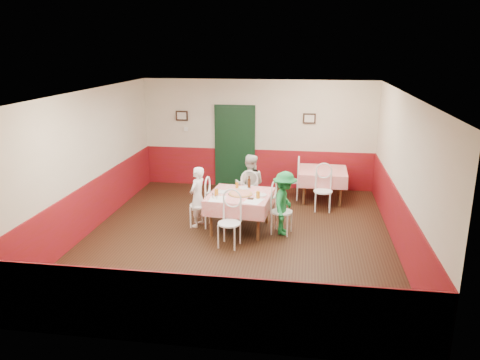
# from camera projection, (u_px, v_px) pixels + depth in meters

# --- Properties ---
(floor) EXTENTS (7.00, 7.00, 0.00)m
(floor) POSITION_uv_depth(u_px,v_px,m) (238.00, 237.00, 9.15)
(floor) COLOR black
(floor) RESTS_ON ground
(ceiling) EXTENTS (7.00, 7.00, 0.00)m
(ceiling) POSITION_uv_depth(u_px,v_px,m) (237.00, 93.00, 8.38)
(ceiling) COLOR white
(ceiling) RESTS_ON back_wall
(back_wall) EXTENTS (6.00, 0.10, 2.80)m
(back_wall) POSITION_uv_depth(u_px,v_px,m) (258.00, 134.00, 12.09)
(back_wall) COLOR beige
(back_wall) RESTS_ON ground
(front_wall) EXTENTS (6.00, 0.10, 2.80)m
(front_wall) POSITION_uv_depth(u_px,v_px,m) (192.00, 244.00, 5.44)
(front_wall) COLOR beige
(front_wall) RESTS_ON ground
(left_wall) EXTENTS (0.10, 7.00, 2.80)m
(left_wall) POSITION_uv_depth(u_px,v_px,m) (87.00, 163.00, 9.19)
(left_wall) COLOR beige
(left_wall) RESTS_ON ground
(right_wall) EXTENTS (0.10, 7.00, 2.80)m
(right_wall) POSITION_uv_depth(u_px,v_px,m) (403.00, 175.00, 8.34)
(right_wall) COLOR beige
(right_wall) RESTS_ON ground
(wainscot_back) EXTENTS (6.00, 0.03, 1.00)m
(wainscot_back) POSITION_uv_depth(u_px,v_px,m) (258.00, 168.00, 12.33)
(wainscot_back) COLOR maroon
(wainscot_back) RESTS_ON ground
(wainscot_front) EXTENTS (6.00, 0.03, 1.00)m
(wainscot_front) POSITION_uv_depth(u_px,v_px,m) (194.00, 311.00, 5.70)
(wainscot_front) COLOR maroon
(wainscot_front) RESTS_ON ground
(wainscot_left) EXTENTS (0.03, 7.00, 1.00)m
(wainscot_left) POSITION_uv_depth(u_px,v_px,m) (92.00, 206.00, 9.43)
(wainscot_left) COLOR maroon
(wainscot_left) RESTS_ON ground
(wainscot_right) EXTENTS (0.03, 7.00, 1.00)m
(wainscot_right) POSITION_uv_depth(u_px,v_px,m) (398.00, 222.00, 8.59)
(wainscot_right) COLOR maroon
(wainscot_right) RESTS_ON ground
(door) EXTENTS (0.96, 0.06, 2.10)m
(door) POSITION_uv_depth(u_px,v_px,m) (235.00, 147.00, 12.22)
(door) COLOR black
(door) RESTS_ON ground
(picture_left) EXTENTS (0.32, 0.03, 0.26)m
(picture_left) POSITION_uv_depth(u_px,v_px,m) (182.00, 116.00, 12.20)
(picture_left) COLOR black
(picture_left) RESTS_ON back_wall
(picture_right) EXTENTS (0.32, 0.03, 0.26)m
(picture_right) POSITION_uv_depth(u_px,v_px,m) (309.00, 119.00, 11.74)
(picture_right) COLOR black
(picture_right) RESTS_ON back_wall
(thermostat) EXTENTS (0.10, 0.03, 0.10)m
(thermostat) POSITION_uv_depth(u_px,v_px,m) (186.00, 129.00, 12.28)
(thermostat) COLOR white
(thermostat) RESTS_ON back_wall
(main_table) EXTENTS (1.33, 1.33, 0.77)m
(main_table) POSITION_uv_depth(u_px,v_px,m) (240.00, 212.00, 9.46)
(main_table) COLOR red
(main_table) RESTS_ON ground
(second_table) EXTENTS (1.14, 1.14, 0.77)m
(second_table) POSITION_uv_depth(u_px,v_px,m) (322.00, 185.00, 11.27)
(second_table) COLOR red
(second_table) RESTS_ON ground
(chair_left) EXTENTS (0.44, 0.44, 0.90)m
(chair_left) POSITION_uv_depth(u_px,v_px,m) (200.00, 205.00, 9.63)
(chair_left) COLOR white
(chair_left) RESTS_ON ground
(chair_right) EXTENTS (0.50, 0.50, 0.90)m
(chair_right) POSITION_uv_depth(u_px,v_px,m) (282.00, 212.00, 9.24)
(chair_right) COLOR white
(chair_right) RESTS_ON ground
(chair_far) EXTENTS (0.48, 0.48, 0.90)m
(chair_far) POSITION_uv_depth(u_px,v_px,m) (249.00, 196.00, 10.23)
(chair_far) COLOR white
(chair_far) RESTS_ON ground
(chair_near) EXTENTS (0.49, 0.49, 0.90)m
(chair_near) POSITION_uv_depth(u_px,v_px,m) (229.00, 224.00, 8.64)
(chair_near) COLOR white
(chair_near) RESTS_ON ground
(chair_second_a) EXTENTS (0.43, 0.43, 0.90)m
(chair_second_a) POSITION_uv_depth(u_px,v_px,m) (291.00, 181.00, 11.36)
(chair_second_a) COLOR white
(chair_second_a) RESTS_ON ground
(chair_second_b) EXTENTS (0.43, 0.43, 0.90)m
(chair_second_b) POSITION_uv_depth(u_px,v_px,m) (323.00, 191.00, 10.54)
(chair_second_b) COLOR white
(chair_second_b) RESTS_ON ground
(pizza) EXTENTS (0.50, 0.50, 0.03)m
(pizza) POSITION_uv_depth(u_px,v_px,m) (241.00, 194.00, 9.31)
(pizza) COLOR #B74723
(pizza) RESTS_ON main_table
(plate_left) EXTENTS (0.27, 0.27, 0.01)m
(plate_left) POSITION_uv_depth(u_px,v_px,m) (221.00, 192.00, 9.46)
(plate_left) COLOR white
(plate_left) RESTS_ON main_table
(plate_right) EXTENTS (0.27, 0.27, 0.01)m
(plate_right) POSITION_uv_depth(u_px,v_px,m) (260.00, 195.00, 9.27)
(plate_right) COLOR white
(plate_right) RESTS_ON main_table
(plate_far) EXTENTS (0.27, 0.27, 0.01)m
(plate_far) POSITION_uv_depth(u_px,v_px,m) (244.00, 188.00, 9.73)
(plate_far) COLOR white
(plate_far) RESTS_ON main_table
(glass_a) EXTENTS (0.09, 0.09, 0.15)m
(glass_a) POSITION_uv_depth(u_px,v_px,m) (216.00, 193.00, 9.18)
(glass_a) COLOR #BF7219
(glass_a) RESTS_ON main_table
(glass_b) EXTENTS (0.08, 0.08, 0.14)m
(glass_b) POSITION_uv_depth(u_px,v_px,m) (258.00, 195.00, 9.06)
(glass_b) COLOR #BF7219
(glass_b) RESTS_ON main_table
(glass_c) EXTENTS (0.07, 0.07, 0.12)m
(glass_c) POSITION_uv_depth(u_px,v_px,m) (237.00, 185.00, 9.72)
(glass_c) COLOR #BF7219
(glass_c) RESTS_ON main_table
(beer_bottle) EXTENTS (0.07, 0.07, 0.24)m
(beer_bottle) POSITION_uv_depth(u_px,v_px,m) (249.00, 183.00, 9.69)
(beer_bottle) COLOR #381C0A
(beer_bottle) RESTS_ON main_table
(shaker_a) EXTENTS (0.04, 0.04, 0.09)m
(shaker_a) POSITION_uv_depth(u_px,v_px,m) (213.00, 196.00, 9.05)
(shaker_a) COLOR silver
(shaker_a) RESTS_ON main_table
(shaker_b) EXTENTS (0.04, 0.04, 0.09)m
(shaker_b) POSITION_uv_depth(u_px,v_px,m) (217.00, 197.00, 9.00)
(shaker_b) COLOR silver
(shaker_b) RESTS_ON main_table
(shaker_c) EXTENTS (0.04, 0.04, 0.09)m
(shaker_c) POSITION_uv_depth(u_px,v_px,m) (213.00, 195.00, 9.12)
(shaker_c) COLOR #B23319
(shaker_c) RESTS_ON main_table
(menu_left) EXTENTS (0.32, 0.41, 0.00)m
(menu_left) POSITION_uv_depth(u_px,v_px,m) (217.00, 199.00, 9.04)
(menu_left) COLOR white
(menu_left) RESTS_ON main_table
(menu_right) EXTENTS (0.40, 0.47, 0.00)m
(menu_right) POSITION_uv_depth(u_px,v_px,m) (253.00, 201.00, 8.92)
(menu_right) COLOR white
(menu_right) RESTS_ON main_table
(wallet) EXTENTS (0.12, 0.10, 0.02)m
(wallet) POSITION_uv_depth(u_px,v_px,m) (251.00, 199.00, 9.03)
(wallet) COLOR black
(wallet) RESTS_ON main_table
(diner_left) EXTENTS (0.42, 0.52, 1.26)m
(diner_left) POSITION_uv_depth(u_px,v_px,m) (197.00, 197.00, 9.59)
(diner_left) COLOR gray
(diner_left) RESTS_ON ground
(diner_far) EXTENTS (0.67, 0.53, 1.37)m
(diner_far) POSITION_uv_depth(u_px,v_px,m) (250.00, 185.00, 10.21)
(diner_far) COLOR gray
(diner_far) RESTS_ON ground
(diner_right) EXTENTS (0.59, 0.88, 1.28)m
(diner_right) POSITION_uv_depth(u_px,v_px,m) (284.00, 203.00, 9.18)
(diner_right) COLOR gray
(diner_right) RESTS_ON ground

